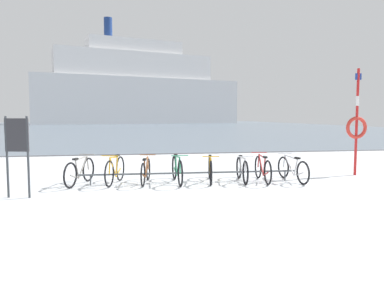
{
  "coord_description": "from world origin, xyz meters",
  "views": [
    {
      "loc": [
        -1.85,
        -7.37,
        1.86
      ],
      "look_at": [
        0.3,
        5.77,
        0.81
      ],
      "focal_mm": 33.21,
      "sensor_mm": 36.0,
      "label": 1
    }
  ],
  "objects_px": {
    "bicycle_2": "(146,171)",
    "info_sign": "(17,143)",
    "rescue_post": "(357,125)",
    "bicycle_4": "(210,169)",
    "ferry_ship": "(138,90)",
    "bicycle_6": "(263,169)",
    "bicycle_3": "(177,170)",
    "bicycle_1": "(115,170)",
    "bicycle_5": "(242,169)",
    "bicycle_0": "(80,171)",
    "bicycle_7": "(293,169)"
  },
  "relations": [
    {
      "from": "bicycle_3",
      "to": "bicycle_5",
      "type": "relative_size",
      "value": 1.11
    },
    {
      "from": "bicycle_3",
      "to": "ferry_ship",
      "type": "distance_m",
      "value": 81.49
    },
    {
      "from": "bicycle_1",
      "to": "bicycle_2",
      "type": "distance_m",
      "value": 0.84
    },
    {
      "from": "bicycle_2",
      "to": "bicycle_6",
      "type": "relative_size",
      "value": 0.94
    },
    {
      "from": "bicycle_1",
      "to": "info_sign",
      "type": "height_order",
      "value": "info_sign"
    },
    {
      "from": "bicycle_2",
      "to": "bicycle_6",
      "type": "xyz_separation_m",
      "value": [
        3.29,
        -0.23,
        0.01
      ]
    },
    {
      "from": "bicycle_3",
      "to": "info_sign",
      "type": "xyz_separation_m",
      "value": [
        -3.78,
        -1.18,
        0.88
      ]
    },
    {
      "from": "bicycle_5",
      "to": "ferry_ship",
      "type": "bearing_deg",
      "value": 91.33
    },
    {
      "from": "bicycle_1",
      "to": "info_sign",
      "type": "relative_size",
      "value": 0.87
    },
    {
      "from": "bicycle_3",
      "to": "bicycle_1",
      "type": "bearing_deg",
      "value": 174.79
    },
    {
      "from": "bicycle_3",
      "to": "bicycle_5",
      "type": "bearing_deg",
      "value": -2.02
    },
    {
      "from": "bicycle_4",
      "to": "ferry_ship",
      "type": "relative_size",
      "value": 0.03
    },
    {
      "from": "bicycle_4",
      "to": "bicycle_5",
      "type": "xyz_separation_m",
      "value": [
        0.9,
        -0.11,
        -0.01
      ]
    },
    {
      "from": "bicycle_3",
      "to": "bicycle_4",
      "type": "distance_m",
      "value": 0.95
    },
    {
      "from": "ferry_ship",
      "to": "info_sign",
      "type": "bearing_deg",
      "value": -92.6
    },
    {
      "from": "bicycle_0",
      "to": "ferry_ship",
      "type": "height_order",
      "value": "ferry_ship"
    },
    {
      "from": "bicycle_4",
      "to": "rescue_post",
      "type": "xyz_separation_m",
      "value": [
        4.76,
        0.39,
        1.24
      ]
    },
    {
      "from": "ferry_ship",
      "to": "bicycle_6",
      "type": "bearing_deg",
      "value": -88.26
    },
    {
      "from": "rescue_post",
      "to": "bicycle_1",
      "type": "bearing_deg",
      "value": -177.83
    },
    {
      "from": "bicycle_5",
      "to": "info_sign",
      "type": "bearing_deg",
      "value": -168.82
    },
    {
      "from": "bicycle_0",
      "to": "rescue_post",
      "type": "relative_size",
      "value": 0.49
    },
    {
      "from": "bicycle_3",
      "to": "bicycle_7",
      "type": "xyz_separation_m",
      "value": [
        3.3,
        -0.24,
        -0.03
      ]
    },
    {
      "from": "info_sign",
      "to": "bicycle_2",
      "type": "bearing_deg",
      "value": 23.28
    },
    {
      "from": "bicycle_4",
      "to": "bicycle_5",
      "type": "distance_m",
      "value": 0.91
    },
    {
      "from": "bicycle_3",
      "to": "info_sign",
      "type": "relative_size",
      "value": 0.97
    },
    {
      "from": "bicycle_4",
      "to": "rescue_post",
      "type": "distance_m",
      "value": 4.93
    },
    {
      "from": "bicycle_2",
      "to": "info_sign",
      "type": "xyz_separation_m",
      "value": [
        -2.92,
        -1.25,
        0.91
      ]
    },
    {
      "from": "rescue_post",
      "to": "bicycle_6",
      "type": "bearing_deg",
      "value": -169.86
    },
    {
      "from": "bicycle_7",
      "to": "ferry_ship",
      "type": "bearing_deg",
      "value": 92.35
    },
    {
      "from": "bicycle_2",
      "to": "bicycle_3",
      "type": "relative_size",
      "value": 0.89
    },
    {
      "from": "bicycle_3",
      "to": "ferry_ship",
      "type": "xyz_separation_m",
      "value": [
        -0.04,
        81.09,
        8.12
      ]
    },
    {
      "from": "bicycle_5",
      "to": "bicycle_3",
      "type": "bearing_deg",
      "value": 177.98
    },
    {
      "from": "bicycle_0",
      "to": "bicycle_4",
      "type": "xyz_separation_m",
      "value": [
        3.58,
        -0.16,
        -0.01
      ]
    },
    {
      "from": "bicycle_6",
      "to": "info_sign",
      "type": "distance_m",
      "value": 6.36
    },
    {
      "from": "bicycle_1",
      "to": "bicycle_6",
      "type": "bearing_deg",
      "value": -4.24
    },
    {
      "from": "bicycle_3",
      "to": "bicycle_6",
      "type": "relative_size",
      "value": 1.06
    },
    {
      "from": "bicycle_2",
      "to": "bicycle_3",
      "type": "xyz_separation_m",
      "value": [
        0.86,
        -0.08,
        0.03
      ]
    },
    {
      "from": "bicycle_0",
      "to": "bicycle_6",
      "type": "xyz_separation_m",
      "value": [
        5.06,
        -0.36,
        -0.0
      ]
    },
    {
      "from": "rescue_post",
      "to": "bicycle_2",
      "type": "bearing_deg",
      "value": -176.89
    },
    {
      "from": "bicycle_3",
      "to": "rescue_post",
      "type": "bearing_deg",
      "value": 4.36
    },
    {
      "from": "bicycle_2",
      "to": "bicycle_6",
      "type": "bearing_deg",
      "value": -3.98
    },
    {
      "from": "bicycle_6",
      "to": "bicycle_4",
      "type": "bearing_deg",
      "value": 172.54
    },
    {
      "from": "bicycle_1",
      "to": "bicycle_7",
      "type": "height_order",
      "value": "bicycle_1"
    },
    {
      "from": "bicycle_3",
      "to": "rescue_post",
      "type": "relative_size",
      "value": 0.54
    },
    {
      "from": "bicycle_4",
      "to": "ferry_ship",
      "type": "distance_m",
      "value": 81.46
    },
    {
      "from": "bicycle_6",
      "to": "rescue_post",
      "type": "xyz_separation_m",
      "value": [
        3.28,
        0.59,
        1.23
      ]
    },
    {
      "from": "bicycle_0",
      "to": "bicycle_5",
      "type": "relative_size",
      "value": 1.0
    },
    {
      "from": "bicycle_0",
      "to": "info_sign",
      "type": "height_order",
      "value": "info_sign"
    },
    {
      "from": "bicycle_0",
      "to": "bicycle_7",
      "type": "height_order",
      "value": "bicycle_0"
    },
    {
      "from": "rescue_post",
      "to": "ferry_ship",
      "type": "relative_size",
      "value": 0.06
    }
  ]
}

